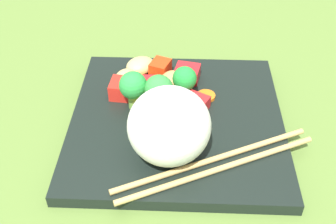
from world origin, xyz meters
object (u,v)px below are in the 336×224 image
object	(u,v)px
broccoli_floret_1	(185,80)
rice_mound	(169,126)
carrot_slice_3	(144,115)
chopstick_pair	(216,164)
square_plate	(177,121)

from	to	relation	value
broccoli_floret_1	rice_mound	bearing A→B (deg)	-101.03
carrot_slice_3	broccoli_floret_1	bearing A→B (deg)	37.98
carrot_slice_3	chopstick_pair	size ratio (longest dim) A/B	0.13
rice_mound	chopstick_pair	distance (cm)	6.39
rice_mound	chopstick_pair	size ratio (longest dim) A/B	0.40
square_plate	carrot_slice_3	bearing A→B (deg)	179.41
carrot_slice_3	chopstick_pair	world-z (taller)	same
rice_mound	chopstick_pair	world-z (taller)	rice_mound
square_plate	broccoli_floret_1	xyz separation A→B (cm)	(0.98, 3.87, 3.24)
rice_mound	broccoli_floret_1	distance (cm)	10.14
square_plate	chopstick_pair	xyz separation A→B (cm)	(3.93, -7.77, 1.03)
rice_mound	carrot_slice_3	distance (cm)	7.68
square_plate	chopstick_pair	size ratio (longest dim) A/B	1.15
rice_mound	broccoli_floret_1	xyz separation A→B (cm)	(1.92, 9.84, -1.52)
rice_mound	carrot_slice_3	xyz separation A→B (cm)	(-2.99, 6.01, -3.73)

